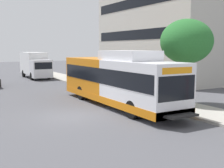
{
  "coord_description": "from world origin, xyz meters",
  "views": [
    {
      "loc": [
        -5.88,
        -14.89,
        3.81
      ],
      "look_at": [
        2.91,
        0.43,
        1.6
      ],
      "focal_mm": 46.39,
      "sensor_mm": 36.0,
      "label": 1
    }
  ],
  "objects": [
    {
      "name": "ground_plane",
      "position": [
        0.0,
        8.0,
        0.0
      ],
      "size": [
        120.0,
        120.0,
        0.0
      ],
      "primitive_type": "plane",
      "color": "#4C4C51"
    },
    {
      "name": "box_truck_background",
      "position": [
        3.89,
        21.79,
        1.74
      ],
      "size": [
        2.32,
        7.01,
        3.25
      ],
      "color": "silver",
      "rests_on": "ground"
    },
    {
      "name": "sidewalk_curb",
      "position": [
        7.0,
        6.0,
        0.07
      ],
      "size": [
        3.0,
        56.0,
        0.14
      ],
      "primitive_type": "cube",
      "color": "#A8A399",
      "rests_on": "ground"
    },
    {
      "name": "lattice_comm_tower",
      "position": [
        17.12,
        28.46,
        11.26
      ],
      "size": [
        1.1,
        1.1,
        33.46
      ],
      "color": "#B7B7BC",
      "rests_on": "ground"
    },
    {
      "name": "street_tree_near_stop",
      "position": [
        8.03,
        -0.57,
        4.22
      ],
      "size": [
        3.47,
        3.47,
        5.57
      ],
      "color": "#4C3823",
      "rests_on": "sidewalk_curb"
    },
    {
      "name": "transit_bus",
      "position": [
        3.81,
        1.35,
        1.7
      ],
      "size": [
        2.58,
        12.25,
        3.65
      ],
      "color": "white",
      "rests_on": "ground"
    }
  ]
}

